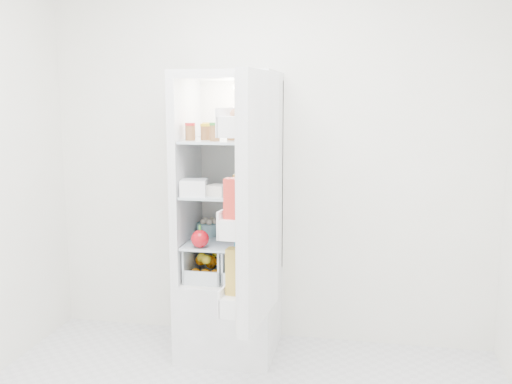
% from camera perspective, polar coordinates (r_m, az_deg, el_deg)
% --- Properties ---
extents(room_walls, '(3.02, 3.02, 2.61)m').
position_cam_1_polar(room_walls, '(2.33, -5.01, 8.26)').
color(room_walls, white).
rests_on(room_walls, ground).
extents(refrigerator, '(0.60, 0.60, 1.80)m').
position_cam_1_polar(refrigerator, '(3.72, -2.50, -5.82)').
color(refrigerator, silver).
rests_on(refrigerator, ground).
extents(shelf_low, '(0.49, 0.53, 0.01)m').
position_cam_1_polar(shelf_low, '(3.64, -2.73, -4.93)').
color(shelf_low, silver).
rests_on(shelf_low, refrigerator).
extents(shelf_mid, '(0.49, 0.53, 0.02)m').
position_cam_1_polar(shelf_mid, '(3.58, -2.77, -0.11)').
color(shelf_mid, silver).
rests_on(shelf_mid, refrigerator).
extents(shelf_top, '(0.49, 0.53, 0.02)m').
position_cam_1_polar(shelf_top, '(3.54, -2.81, 5.17)').
color(shelf_top, silver).
rests_on(shelf_top, refrigerator).
extents(crisper_left, '(0.23, 0.46, 0.22)m').
position_cam_1_polar(crisper_left, '(3.70, -4.57, -6.78)').
color(crisper_left, silver).
rests_on(crisper_left, refrigerator).
extents(crisper_right, '(0.23, 0.46, 0.22)m').
position_cam_1_polar(crisper_right, '(3.65, -0.83, -7.00)').
color(crisper_right, silver).
rests_on(crisper_right, refrigerator).
extents(condiment_jars, '(0.46, 0.34, 0.08)m').
position_cam_1_polar(condiment_jars, '(3.48, -3.21, 5.93)').
color(condiment_jars, '#B21919').
rests_on(condiment_jars, shelf_top).
extents(squeeze_bottle, '(0.05, 0.05, 0.17)m').
position_cam_1_polar(squeeze_bottle, '(3.50, 0.13, 6.67)').
color(squeeze_bottle, white).
rests_on(squeeze_bottle, shelf_top).
extents(tub_white, '(0.17, 0.17, 0.10)m').
position_cam_1_polar(tub_white, '(3.44, -6.22, 0.44)').
color(tub_white, white).
rests_on(tub_white, shelf_mid).
extents(tub_cream, '(0.14, 0.14, 0.07)m').
position_cam_1_polar(tub_cream, '(3.44, -3.81, 0.18)').
color(tub_cream, silver).
rests_on(tub_cream, shelf_mid).
extents(tin_red, '(0.11, 0.11, 0.06)m').
position_cam_1_polar(tin_red, '(3.33, -0.36, -0.13)').
color(tin_red, red).
rests_on(tin_red, shelf_mid).
extents(red_cabbage, '(0.18, 0.18, 0.18)m').
position_cam_1_polar(red_cabbage, '(3.54, -1.17, -3.72)').
color(red_cabbage, '#5A2160').
rests_on(red_cabbage, shelf_low).
extents(bell_pepper, '(0.11, 0.11, 0.11)m').
position_cam_1_polar(bell_pepper, '(3.45, -5.62, -4.68)').
color(bell_pepper, '#B60B15').
rests_on(bell_pepper, shelf_low).
extents(mushroom_bowl, '(0.22, 0.22, 0.08)m').
position_cam_1_polar(mushroom_bowl, '(3.79, -4.73, -3.68)').
color(mushroom_bowl, '#80B3BF').
rests_on(mushroom_bowl, shelf_low).
extents(salad_bag, '(0.11, 0.11, 0.11)m').
position_cam_1_polar(salad_bag, '(3.39, -0.63, -4.86)').
color(salad_bag, beige).
rests_on(salad_bag, shelf_low).
extents(citrus_pile, '(0.20, 0.31, 0.16)m').
position_cam_1_polar(citrus_pile, '(3.68, -4.78, -7.26)').
color(citrus_pile, orange).
rests_on(citrus_pile, refrigerator).
extents(veg_pile, '(0.16, 0.30, 0.10)m').
position_cam_1_polar(veg_pile, '(3.66, -0.76, -7.72)').
color(veg_pile, '#224818').
rests_on(veg_pile, refrigerator).
extents(fridge_door, '(0.22, 0.60, 1.30)m').
position_cam_1_polar(fridge_door, '(2.96, -0.23, -1.22)').
color(fridge_door, silver).
rests_on(fridge_door, refrigerator).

